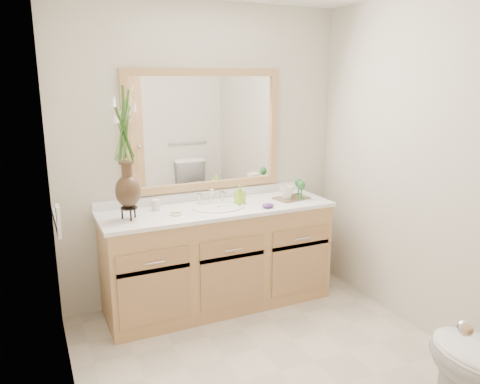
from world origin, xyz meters
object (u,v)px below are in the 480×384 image
tray (291,198)px  tumbler (156,205)px  flower_vase (125,137)px  soap_bottle (240,196)px

tray → tumbler: bearing=163.1°
flower_vase → tumbler: 0.61m
flower_vase → soap_bottle: flower_vase is taller
flower_vase → soap_bottle: size_ratio=6.30×
flower_vase → tumbler: (0.23, 0.15, -0.55)m
flower_vase → tumbler: flower_vase is taller
soap_bottle → tray: soap_bottle is taller
soap_bottle → tray: 0.47m
tumbler → soap_bottle: (0.66, -0.10, 0.03)m
soap_bottle → tumbler: bearing=160.9°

